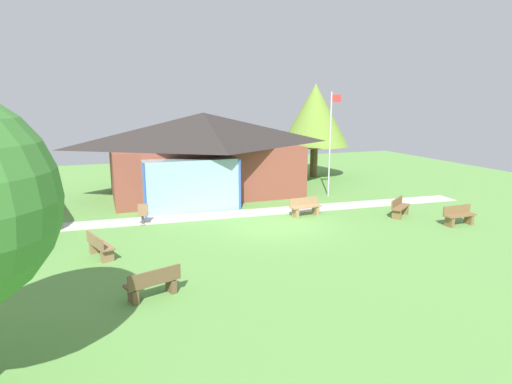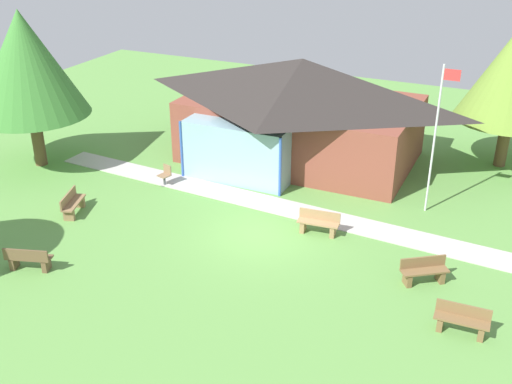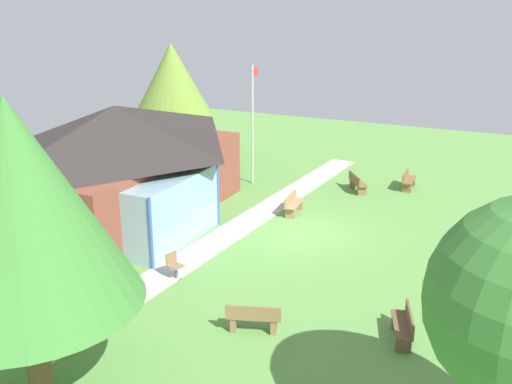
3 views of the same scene
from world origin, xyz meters
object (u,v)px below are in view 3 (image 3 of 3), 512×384
bench_front_left (404,327)px  flagpole (253,120)px  patio_chair_west (174,266)px  bench_lawn_far_right (408,181)px  bench_mid_right (357,183)px  tree_behind_pavilion_right (172,83)px  tree_west_hedge (17,205)px  bench_mid_left (254,318)px  bench_rear_near_path (293,205)px  pavilion (120,160)px

bench_front_left → flagpole: bearing=23.8°
patio_chair_west → bench_lawn_far_right: bearing=174.4°
bench_mid_right → tree_behind_pavilion_right: bearing=-131.8°
patio_chair_west → tree_behind_pavilion_right: size_ratio=0.13×
tree_west_hedge → bench_mid_left: bearing=-35.7°
bench_rear_near_path → tree_behind_pavilion_right: (5.31, 9.31, 3.88)m
flagpole → bench_mid_right: bearing=-80.2°
flagpole → bench_lawn_far_right: size_ratio=3.78×
bench_lawn_far_right → tree_west_hedge: tree_west_hedge is taller
bench_mid_right → tree_behind_pavilion_right: tree_behind_pavilion_right is taller
pavilion → bench_rear_near_path: size_ratio=7.22×
flagpole → tree_behind_pavilion_right: tree_behind_pavilion_right is taller
pavilion → patio_chair_west: (-3.95, -5.07, -1.98)m
flagpole → bench_mid_left: size_ratio=3.67×
bench_lawn_far_right → tree_behind_pavilion_right: size_ratio=0.24×
bench_mid_right → bench_front_left: size_ratio=0.95×
bench_rear_near_path → tree_west_hedge: tree_west_hedge is taller
patio_chair_west → tree_behind_pavilion_right: 15.41m
bench_mid_left → tree_west_hedge: (-4.48, 3.21, 4.20)m
patio_chair_west → pavilion: bearing=-112.6°
pavilion → bench_rear_near_path: pavilion is taller
bench_front_left → tree_behind_pavilion_right: 20.65m
patio_chair_west → tree_behind_pavilion_right: (12.53, 8.09, 3.87)m
pavilion → tree_behind_pavilion_right: bearing=19.4°
pavilion → bench_mid_right: pavilion is taller
pavilion → bench_front_left: pavilion is taller
bench_mid_right → tree_west_hedge: size_ratio=0.22×
flagpole → bench_rear_near_path: (-3.19, -3.42, -2.75)m
flagpole → bench_front_left: 14.83m
patio_chair_west → tree_west_hedge: tree_west_hedge is taller
flagpole → bench_rear_near_path: flagpole is taller
patio_chair_west → bench_front_left: bearing=101.7°
bench_lawn_far_right → bench_front_left: bearing=9.2°
bench_lawn_far_right → bench_mid_left: same height
flagpole → tree_behind_pavilion_right: 6.35m
pavilion → patio_chair_west: size_ratio=12.89×
bench_lawn_far_right → bench_mid_right: 2.53m
bench_rear_near_path → patio_chair_west: patio_chair_west is taller
bench_mid_right → tree_west_hedge: (-17.57, 2.30, 4.20)m
flagpole → pavilion: bearing=156.1°
bench_mid_left → bench_mid_right: 13.12m
flagpole → bench_front_left: flagpole is taller
patio_chair_west → bench_mid_right: bearing=-178.6°
bench_rear_near_path → bench_lawn_far_right: 6.62m
bench_rear_near_path → patio_chair_west: 7.33m
bench_mid_left → tree_behind_pavilion_right: (14.34, 11.80, 3.88)m
flagpole → bench_front_left: size_ratio=3.67×
bench_rear_near_path → tree_behind_pavilion_right: tree_behind_pavilion_right is taller
pavilion → bench_lawn_far_right: 13.42m
patio_chair_west → bench_rear_near_path: bearing=-174.2°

